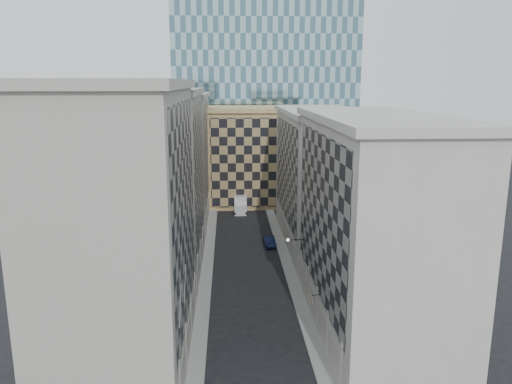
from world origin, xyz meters
name	(u,v)px	position (x,y,z in m)	size (l,w,h in m)	color
sidewalk_west	(207,273)	(-5.25, 30.00, 0.07)	(1.50, 100.00, 0.15)	gray
sidewalk_east	(290,271)	(5.25, 30.00, 0.07)	(1.50, 100.00, 0.15)	gray
bldg_left_a	(126,227)	(-10.88, 11.00, 11.82)	(10.80, 22.80, 23.70)	#A7A396
bldg_left_b	(161,181)	(-10.88, 33.00, 11.32)	(10.80, 22.80, 22.70)	gray
bldg_left_c	(178,159)	(-10.88, 55.00, 10.83)	(10.80, 22.80, 21.70)	#A7A396
bldg_right_a	(371,226)	(10.88, 15.00, 10.32)	(10.80, 26.80, 20.70)	#B5B0A6
bldg_right_b	(319,177)	(10.89, 42.00, 9.85)	(10.80, 28.80, 19.70)	#B5B0A6
tan_block	(250,155)	(2.00, 67.90, 9.44)	(16.80, 14.80, 18.80)	tan
church_tower	(238,65)	(0.00, 82.00, 26.95)	(7.20, 7.20, 51.50)	#2C2722
flagpoles_left	(183,294)	(-5.90, 6.00, 8.00)	(0.10, 6.33, 2.33)	gray
bracket_lamp	(289,240)	(4.38, 24.00, 6.20)	(1.98, 0.36, 0.36)	black
box_truck	(241,205)	(-0.18, 60.24, 1.34)	(2.45, 5.66, 3.07)	silver
dark_car	(269,241)	(3.50, 40.44, 0.70)	(1.48, 4.23, 1.40)	#0F1837
shop_sign	(311,299)	(5.13, 13.51, 3.83)	(1.08, 0.78, 0.87)	black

